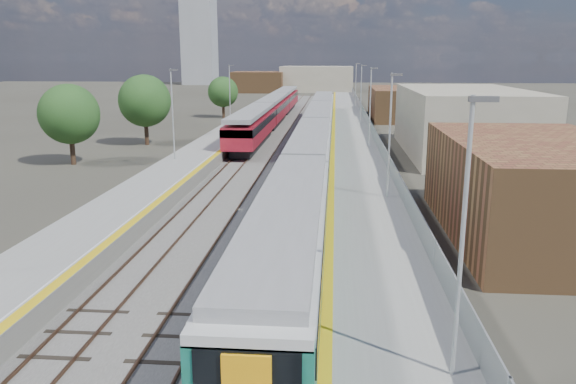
# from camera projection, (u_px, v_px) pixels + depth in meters

# --- Properties ---
(ground) EXTENTS (320.00, 320.00, 0.00)m
(ground) POSITION_uv_depth(u_px,v_px,m) (305.00, 144.00, 62.52)
(ground) COLOR #47443A
(ground) RESTS_ON ground
(ballast_bed) EXTENTS (10.50, 155.00, 0.06)m
(ballast_bed) POSITION_uv_depth(u_px,v_px,m) (287.00, 140.00, 65.11)
(ballast_bed) COLOR #565451
(ballast_bed) RESTS_ON ground
(tracks) EXTENTS (8.96, 160.00, 0.17)m
(tracks) POSITION_uv_depth(u_px,v_px,m) (293.00, 138.00, 66.67)
(tracks) COLOR #4C3323
(tracks) RESTS_ON ground
(platform_right) EXTENTS (4.70, 155.00, 8.52)m
(platform_right) POSITION_uv_depth(u_px,v_px,m) (352.00, 137.00, 64.38)
(platform_right) COLOR slate
(platform_right) RESTS_ON ground
(platform_left) EXTENTS (4.30, 155.00, 8.52)m
(platform_left) POSITION_uv_depth(u_px,v_px,m) (229.00, 136.00, 65.54)
(platform_left) COLOR slate
(platform_left) RESTS_ON ground
(buildings) EXTENTS (72.00, 185.50, 40.00)m
(buildings) POSITION_uv_depth(u_px,v_px,m) (254.00, 52.00, 147.33)
(buildings) COLOR brown
(buildings) RESTS_ON ground
(green_train) EXTENTS (2.99, 83.25, 3.29)m
(green_train) POSITION_uv_depth(u_px,v_px,m) (315.00, 135.00, 52.56)
(green_train) COLOR black
(green_train) RESTS_ON ground
(red_train) EXTENTS (3.04, 61.51, 3.83)m
(red_train) POSITION_uv_depth(u_px,v_px,m) (273.00, 109.00, 80.09)
(red_train) COLOR black
(red_train) RESTS_ON ground
(tree_a) EXTENTS (5.30, 5.30, 7.18)m
(tree_a) POSITION_uv_depth(u_px,v_px,m) (69.00, 114.00, 49.56)
(tree_a) COLOR #382619
(tree_a) RESTS_ON ground
(tree_b) EXTENTS (5.64, 5.64, 7.64)m
(tree_b) POSITION_uv_depth(u_px,v_px,m) (145.00, 101.00, 60.87)
(tree_b) COLOR #382619
(tree_b) RESTS_ON ground
(tree_c) EXTENTS (4.79, 4.79, 6.49)m
(tree_c) POSITION_uv_depth(u_px,v_px,m) (223.00, 92.00, 88.92)
(tree_c) COLOR #382619
(tree_c) RESTS_ON ground
(tree_d) EXTENTS (4.04, 4.04, 5.47)m
(tree_d) POSITION_uv_depth(u_px,v_px,m) (482.00, 104.00, 73.33)
(tree_d) COLOR #382619
(tree_d) RESTS_ON ground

